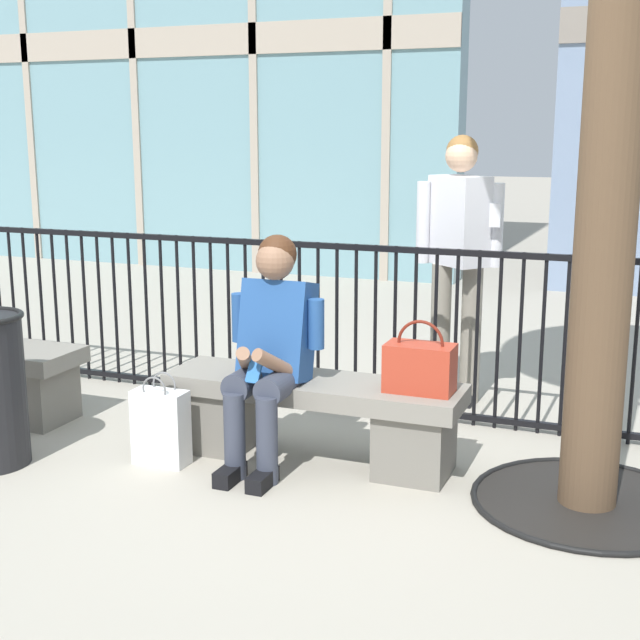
{
  "coord_description": "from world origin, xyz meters",
  "views": [
    {
      "loc": [
        1.64,
        -4.1,
        1.74
      ],
      "look_at": [
        0.0,
        0.1,
        0.75
      ],
      "focal_mm": 48.81,
      "sensor_mm": 36.0,
      "label": 1
    }
  ],
  "objects": [
    {
      "name": "ground_plane",
      "position": [
        0.0,
        0.0,
        0.0
      ],
      "size": [
        60.0,
        60.0,
        0.0
      ],
      "primitive_type": "plane",
      "color": "#A8A091"
    },
    {
      "name": "stone_bench",
      "position": [
        0.0,
        0.0,
        0.27
      ],
      "size": [
        1.6,
        0.44,
        0.45
      ],
      "color": "gray",
      "rests_on": "ground"
    },
    {
      "name": "seated_person_with_phone",
      "position": [
        -0.19,
        -0.13,
        0.65
      ],
      "size": [
        0.52,
        0.66,
        1.21
      ],
      "color": "#383D4C",
      "rests_on": "ground"
    },
    {
      "name": "handbag_on_bench",
      "position": [
        0.58,
        -0.01,
        0.58
      ],
      "size": [
        0.34,
        0.19,
        0.37
      ],
      "color": "#B23823",
      "rests_on": "stone_bench"
    },
    {
      "name": "shopping_bag",
      "position": [
        -0.73,
        -0.34,
        0.21
      ],
      "size": [
        0.29,
        0.14,
        0.49
      ],
      "color": "white",
      "rests_on": "ground"
    },
    {
      "name": "bystander_at_railing",
      "position": [
        0.47,
        1.32,
        1.0
      ],
      "size": [
        0.55,
        0.41,
        1.71
      ],
      "color": "gray",
      "rests_on": "ground"
    },
    {
      "name": "plaza_railing",
      "position": [
        0.0,
        0.87,
        0.54
      ],
      "size": [
        7.19,
        0.04,
        1.06
      ],
      "color": "black",
      "rests_on": "ground"
    }
  ]
}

